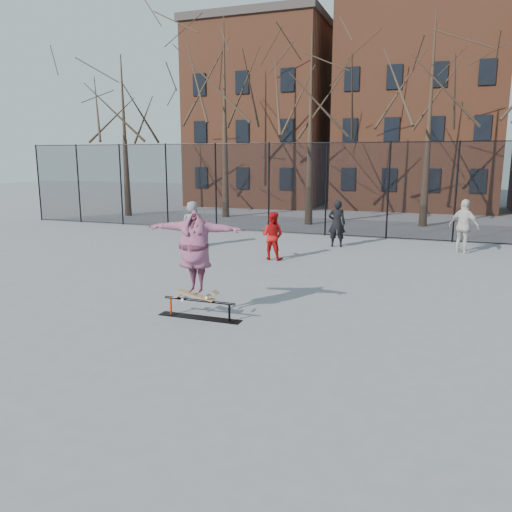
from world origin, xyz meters
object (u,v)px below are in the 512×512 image
(skateboard, at_px, (196,297))
(skater, at_px, (195,254))
(bystander_white, at_px, (464,226))
(skate_rail, at_px, (200,311))
(bystander_black, at_px, (337,223))
(bystander_red, at_px, (272,236))
(bystander_grey, at_px, (193,224))

(skateboard, relative_size, skater, 0.42)
(skater, xyz_separation_m, bystander_white, (5.61, 9.83, -0.42))
(skate_rail, xyz_separation_m, bystander_white, (5.53, 9.83, 0.80))
(skate_rail, distance_m, bystander_black, 9.63)
(bystander_black, xyz_separation_m, bystander_white, (4.48, 0.29, 0.06))
(skateboard, bearing_deg, bystander_black, 83.24)
(skateboard, distance_m, skater, 0.91)
(skateboard, xyz_separation_m, bystander_red, (-0.41, 6.43, 0.33))
(skate_rail, xyz_separation_m, bystander_grey, (-4.05, 7.62, 0.71))
(skateboard, distance_m, bystander_white, 11.33)
(skate_rail, relative_size, bystander_black, 1.04)
(skater, bearing_deg, bystander_red, 87.03)
(bystander_grey, bearing_deg, bystander_white, 163.25)
(skate_rail, distance_m, bystander_white, 11.31)
(skater, xyz_separation_m, bystander_grey, (-3.98, 7.62, -0.50))
(bystander_grey, relative_size, bystander_white, 0.91)
(bystander_black, height_order, bystander_white, bystander_white)
(bystander_red, height_order, bystander_white, bystander_white)
(skater, height_order, bystander_grey, skater)
(bystander_grey, bearing_deg, skateboard, 87.78)
(skate_rail, relative_size, skateboard, 2.07)
(skateboard, relative_size, bystander_red, 0.56)
(bystander_grey, xyz_separation_m, bystander_red, (3.56, -1.19, -0.08))
(skater, xyz_separation_m, bystander_red, (-0.41, 6.43, -0.58))
(bystander_black, bearing_deg, skate_rail, 73.81)
(bystander_grey, height_order, bystander_white, bystander_white)
(skater, distance_m, bystander_white, 11.33)
(skateboard, height_order, skater, skater)
(skater, distance_m, bystander_grey, 8.61)
(skate_rail, bearing_deg, bystander_black, 83.67)
(skateboard, relative_size, bystander_grey, 0.51)
(bystander_red, distance_m, bystander_white, 6.92)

